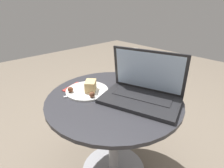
# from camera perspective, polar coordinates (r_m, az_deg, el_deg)

# --- Properties ---
(table) EXTENTS (0.69, 0.69, 0.55)m
(table) POSITION_cam_1_polar(r_m,az_deg,el_deg) (0.99, 0.60, -11.54)
(table) COLOR #9E9EA3
(table) RESTS_ON ground_plane
(napkin) EXTENTS (0.22, 0.18, 0.00)m
(napkin) POSITION_cam_1_polar(r_m,az_deg,el_deg) (0.98, -9.48, -1.83)
(napkin) COLOR #B7332D
(napkin) RESTS_ON table
(laptop) EXTENTS (0.42, 0.34, 0.24)m
(laptop) POSITION_cam_1_polar(r_m,az_deg,el_deg) (0.87, 9.99, -1.95)
(laptop) COLOR #232326
(laptop) RESTS_ON table
(beer_glass) EXTENTS (0.08, 0.08, 0.20)m
(beer_glass) POSITION_cam_1_polar(r_m,az_deg,el_deg) (1.04, 6.61, 5.89)
(beer_glass) COLOR #C6701E
(beer_glass) RESTS_ON table
(snack_plate) EXTENTS (0.23, 0.23, 0.06)m
(snack_plate) POSITION_cam_1_polar(r_m,az_deg,el_deg) (0.95, -7.92, -1.71)
(snack_plate) COLOR silver
(snack_plate) RESTS_ON table
(fork) EXTENTS (0.08, 0.17, 0.00)m
(fork) POSITION_cam_1_polar(r_m,az_deg,el_deg) (0.94, -9.35, -3.11)
(fork) COLOR silver
(fork) RESTS_ON table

